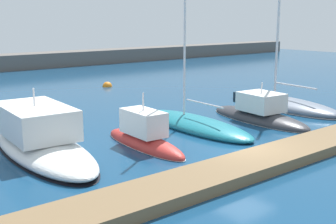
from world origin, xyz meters
name	(u,v)px	position (x,y,z in m)	size (l,w,h in m)	color
ground_plane	(243,156)	(0.00, 0.00, 0.00)	(120.00, 120.00, 0.00)	navy
dock_pier	(269,159)	(0.00, -1.48, 0.23)	(30.29, 2.25, 0.45)	brown
motorboat_white_second	(40,139)	(-6.94, 6.21, 0.67)	(3.63, 10.02, 3.24)	white
motorboat_red_third	(144,138)	(-2.56, 4.09, 0.40)	(1.73, 6.21, 3.02)	#B72D28
sailboat_teal_fourth	(195,124)	(1.84, 5.25, 0.23)	(3.05, 8.90, 13.52)	#19707F
motorboat_charcoal_fifth	(259,115)	(6.13, 4.15, 0.33)	(3.10, 7.78, 2.76)	#2D2D33
sailboat_slate_sixth	(282,103)	(10.53, 5.76, 0.27)	(4.14, 9.83, 14.49)	slate
mooring_buoy_orange	(107,87)	(5.97, 21.58, 0.00)	(0.88, 0.88, 0.88)	orange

